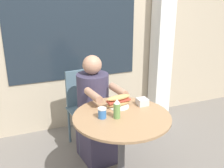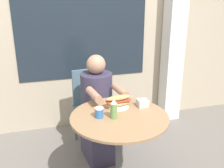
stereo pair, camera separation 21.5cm
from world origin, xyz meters
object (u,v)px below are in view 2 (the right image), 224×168
Objects in this scene: condiment_bottle at (114,109)px; drink_cup at (99,112)px; cafe_table at (119,137)px; diner_chair at (90,100)px; seated_diner at (98,115)px; sandwich_on_plate at (118,102)px.

drink_cup is at bearing 157.99° from condiment_bottle.
drink_cup is 0.12m from condiment_bottle.
cafe_table is 0.29m from drink_cup.
condiment_bottle is at bearing 83.46° from diner_chair.
seated_diner is 0.69m from condiment_bottle.
cafe_table is 0.30m from sandwich_on_plate.
seated_diner is (-0.04, 0.57, -0.07)m from cafe_table.
seated_diner is at bearing 101.98° from sandwich_on_plate.
cafe_table is 9.47× the size of drink_cup.
seated_diner is 13.32× the size of drink_cup.
diner_chair is at bearing 97.68° from sandwich_on_plate.
drink_cup is at bearing 76.64° from diner_chair.
seated_diner is 0.64m from drink_cup.
sandwich_on_plate is at bearing 75.77° from cafe_table.
diner_chair is 0.78× the size of seated_diner.
cafe_table is 0.28m from condiment_bottle.
diner_chair is 0.81m from sandwich_on_plate.
seated_diner is at bearing 77.99° from drink_cup.
condiment_bottle is (-0.01, -0.60, 0.34)m from seated_diner.
seated_diner is at bearing 89.04° from condiment_bottle.
cafe_table is at bearing 87.54° from seated_diner.
sandwich_on_plate is 2.78× the size of drink_cup.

